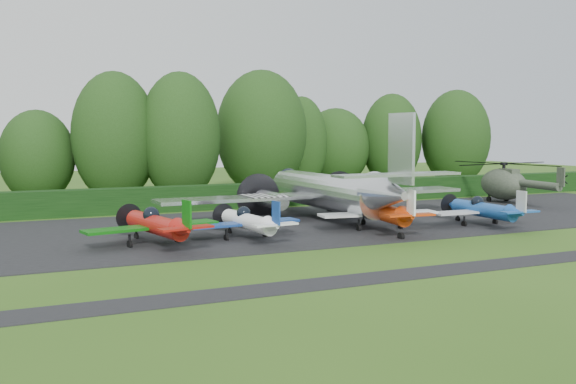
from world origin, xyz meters
name	(u,v)px	position (x,y,z in m)	size (l,w,h in m)	color
ground	(374,249)	(0.00, 0.00, 0.00)	(160.00, 160.00, 0.00)	#2F5518
apron	(296,225)	(0.00, 10.00, 0.00)	(70.00, 18.00, 0.01)	black
taxiway_verge	(443,271)	(0.00, -6.00, 0.00)	(70.00, 2.00, 0.00)	black
hedgerow	(240,208)	(0.00, 21.00, 0.00)	(90.00, 1.60, 2.00)	black
transport_plane	(328,191)	(2.91, 10.71, 2.15)	(24.10, 18.48, 7.72)	silver
light_plane_red	(156,224)	(-10.59, 5.68, 1.24)	(7.72, 8.12, 2.97)	#A1150E
light_plane_white	(248,221)	(-5.19, 5.55, 1.11)	(6.94, 7.29, 2.67)	white
light_plane_orange	(382,212)	(3.81, 5.13, 1.27)	(7.91, 8.32, 3.04)	red
light_plane_blue	(483,210)	(11.19, 4.16, 1.14)	(7.12, 7.49, 2.74)	#1A4D9D
helicopter	(504,181)	(22.72, 14.58, 1.95)	(11.25, 13.17, 3.62)	#323C2E
sign_board	(509,183)	(28.22, 19.78, 1.23)	(3.22, 0.12, 1.81)	#3F3326
tree_1	(262,133)	(5.73, 30.29, 6.25)	(9.07, 9.07, 12.51)	black
tree_3	(456,138)	(31.23, 31.84, 5.65)	(8.02, 8.02, 11.31)	black
tree_5	(392,140)	(23.74, 34.16, 5.39)	(7.03, 7.03, 10.80)	black
tree_6	(37,157)	(-15.19, 31.93, 4.15)	(6.54, 6.54, 8.33)	black
tree_7	(301,143)	(12.04, 34.23, 5.09)	(5.67, 5.67, 10.22)	black
tree_8	(180,137)	(-3.15, 28.21, 5.90)	(7.39, 7.39, 11.83)	black
tree_9	(115,137)	(-8.73, 29.88, 5.88)	(7.68, 7.68, 11.79)	black
tree_10	(335,147)	(17.36, 36.16, 4.54)	(7.92, 7.92, 9.09)	black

